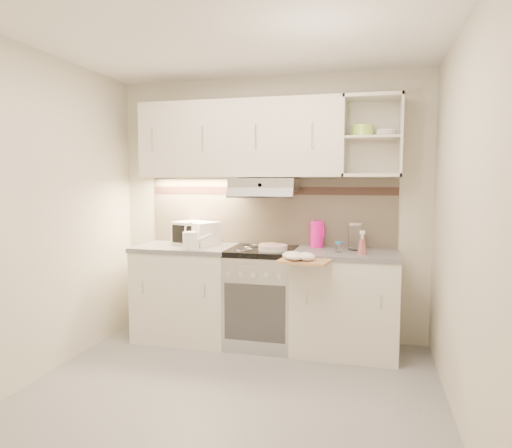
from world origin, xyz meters
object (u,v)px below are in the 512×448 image
electric_range (262,297)px  glass_jar (355,236)px  watering_can (192,240)px  pink_pitcher (317,234)px  plate_stack (273,248)px  cutting_board (306,260)px  spray_bottle (362,244)px  microwave (196,233)px

electric_range → glass_jar: glass_jar is taller
watering_can → pink_pitcher: pink_pitcher is taller
watering_can → plate_stack: watering_can is taller
electric_range → pink_pitcher: size_ratio=3.63×
pink_pitcher → electric_range: bearing=-145.3°
cutting_board → spray_bottle: bearing=36.7°
cutting_board → microwave: bearing=167.0°
pink_pitcher → cutting_board: (-0.03, -0.56, -0.15)m
electric_range → glass_jar: (0.83, 0.10, 0.58)m
microwave → glass_jar: size_ratio=1.90×
watering_can → pink_pitcher: (1.09, 0.40, 0.04)m
plate_stack → pink_pitcher: (0.36, 0.29, 0.10)m
electric_range → cutting_board: electric_range is taller
electric_range → plate_stack: 0.50m
electric_range → watering_can: (-0.61, -0.20, 0.54)m
microwave → plate_stack: microwave is taller
electric_range → glass_jar: 1.01m
microwave → glass_jar: bearing=23.5°
electric_range → cutting_board: bearing=-38.5°
plate_stack → electric_range: bearing=142.5°
spray_bottle → watering_can: bearing=-174.1°
watering_can → plate_stack: 0.74m
microwave → pink_pitcher: (1.16, 0.11, 0.01)m
microwave → cutting_board: size_ratio=1.19×
pink_pitcher → glass_jar: glass_jar is taller
cutting_board → pink_pitcher: bearing=95.8°
electric_range → watering_can: watering_can is taller
pink_pitcher → spray_bottle: size_ratio=1.16×
glass_jar → pink_pitcher: bearing=164.7°
watering_can → glass_jar: glass_jar is taller
microwave → watering_can: bearing=-52.8°
microwave → spray_bottle: microwave is taller
electric_range → pink_pitcher: (0.48, 0.20, 0.57)m
electric_range → glass_jar: size_ratio=3.61×
electric_range → plate_stack: plate_stack is taller
electric_range → microwave: (-0.68, 0.09, 0.56)m
microwave → plate_stack: 0.82m
plate_stack → glass_jar: 0.74m
electric_range → microwave: size_ratio=1.90×
microwave → watering_can: 0.30m
plate_stack → spray_bottle: bearing=-2.4°
glass_jar → watering_can: bearing=-168.2°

